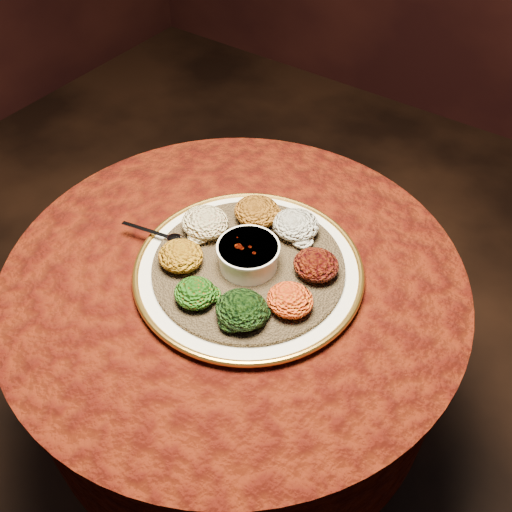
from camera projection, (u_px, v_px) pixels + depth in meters
The scene contains 13 objects.
table at pixel (236, 325), 1.30m from camera, with size 0.96×0.96×0.73m.
platter at pixel (249, 270), 1.16m from camera, with size 0.47×0.47×0.02m.
injera at pixel (248, 266), 1.15m from camera, with size 0.39×0.39×0.01m, color brown.
stew_bowl at pixel (248, 254), 1.13m from camera, with size 0.13×0.13×0.05m.
spoon at pixel (172, 238), 1.19m from camera, with size 0.15×0.05×0.01m.
portion_ayib at pixel (296, 225), 1.20m from camera, with size 0.10×0.09×0.05m, color beige.
portion_kitfo at pixel (316, 265), 1.12m from camera, with size 0.09×0.09×0.04m, color black.
portion_tikil at pixel (290, 300), 1.06m from camera, with size 0.09×0.08×0.04m, color #C08F10.
portion_gomen at pixel (242, 310), 1.04m from camera, with size 0.10×0.09×0.05m, color black.
portion_mixveg at pixel (195, 293), 1.07m from camera, with size 0.08×0.08×0.04m, color maroon.
portion_kik at pixel (181, 256), 1.14m from camera, with size 0.09×0.09×0.04m, color #A56E0E.
portion_timatim at pixel (205, 222), 1.20m from camera, with size 0.10×0.10×0.05m, color #770707.
portion_shiro at pixel (257, 211), 1.22m from camera, with size 0.10×0.10×0.05m, color #8E4E11.
Camera 1 is at (0.49, -0.62, 1.60)m, focal length 40.00 mm.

